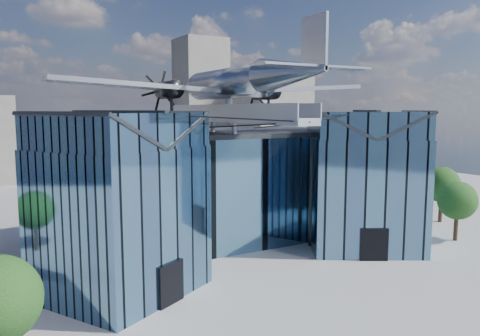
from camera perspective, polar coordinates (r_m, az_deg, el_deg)
ground_plane at (r=37.51m, az=1.52°, el=-11.32°), size 120.00×120.00×0.00m
museum at (r=41.18m, az=-2.59°, el=-1.71°), size 32.88×24.50×17.60m
bg_towers at (r=83.43m, az=-15.61°, el=5.64°), size 77.00×24.50×26.00m
tree_plaza_e at (r=46.65m, az=24.98°, el=-3.62°), size 4.34×4.34×5.46m
tree_side_e at (r=53.63m, az=23.38°, el=-1.89°), size 4.19×4.19×5.89m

